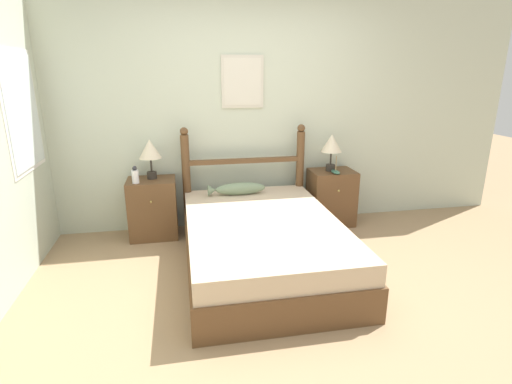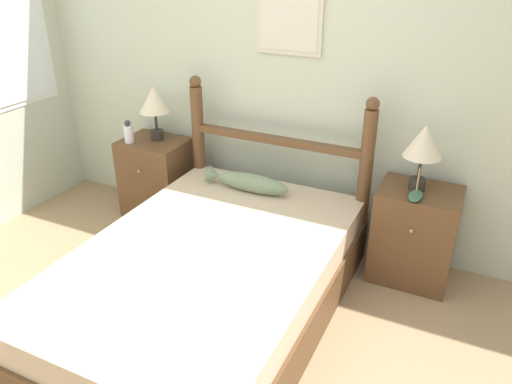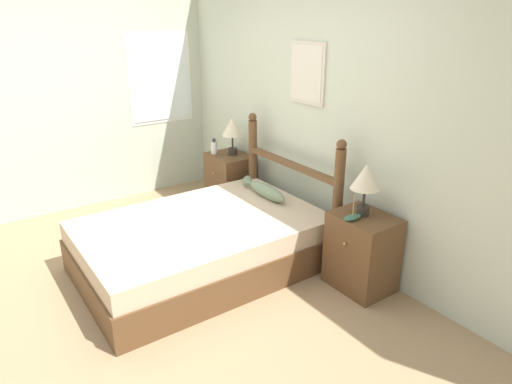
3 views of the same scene
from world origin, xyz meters
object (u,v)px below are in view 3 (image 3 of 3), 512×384
(nightstand_right, at_px, (362,252))
(fish_pillow, at_px, (265,190))
(bottle, at_px, (214,147))
(model_boat, at_px, (353,217))
(nightstand_left, at_px, (230,182))
(table_lamp_right, at_px, (366,179))
(table_lamp_left, at_px, (232,128))
(bed, at_px, (202,244))

(nightstand_right, distance_m, fish_pillow, 1.17)
(bottle, bearing_deg, nightstand_right, 2.97)
(bottle, distance_m, fish_pillow, 1.05)
(nightstand_right, xyz_separation_m, model_boat, (-0.02, -0.13, 0.34))
(model_boat, bearing_deg, nightstand_left, 176.41)
(table_lamp_right, distance_m, fish_pillow, 1.19)
(table_lamp_left, xyz_separation_m, model_boat, (2.00, -0.16, -0.28))
(nightstand_left, xyz_separation_m, table_lamp_right, (2.00, 0.00, 0.62))
(bottle, distance_m, model_boat, 2.15)
(nightstand_right, distance_m, table_lamp_right, 0.62)
(nightstand_right, bearing_deg, bed, -137.68)
(table_lamp_left, height_order, fish_pillow, table_lamp_left)
(table_lamp_left, height_order, bottle, table_lamp_left)
(nightstand_left, distance_m, nightstand_right, 2.03)
(bed, bearing_deg, model_boat, 38.63)
(table_lamp_left, bearing_deg, nightstand_left, -109.42)
(model_boat, bearing_deg, table_lamp_left, 175.31)
(table_lamp_right, relative_size, fish_pillow, 0.69)
(bed, xyz_separation_m, nightstand_right, (1.02, 0.92, 0.09))
(table_lamp_left, bearing_deg, table_lamp_right, -1.08)
(bed, bearing_deg, table_lamp_left, 136.16)
(table_lamp_right, bearing_deg, bottle, -176.97)
(table_lamp_left, xyz_separation_m, table_lamp_right, (1.99, -0.04, 0.00))
(table_lamp_left, xyz_separation_m, fish_pillow, (0.88, -0.19, -0.41))
(table_lamp_right, distance_m, model_boat, 0.31)
(nightstand_left, xyz_separation_m, nightstand_right, (2.03, 0.00, 0.00))
(nightstand_left, height_order, table_lamp_left, table_lamp_left)
(bed, xyz_separation_m, nightstand_left, (-1.02, 0.92, 0.09))
(nightstand_left, bearing_deg, bottle, -141.29)
(bottle, bearing_deg, nightstand_left, 38.71)
(fish_pillow, bearing_deg, table_lamp_left, 167.67)
(bed, relative_size, table_lamp_right, 4.90)
(nightstand_left, height_order, table_lamp_right, table_lamp_right)
(bed, height_order, fish_pillow, fish_pillow)
(nightstand_left, distance_m, model_boat, 2.05)
(bottle, height_order, fish_pillow, bottle)
(nightstand_right, xyz_separation_m, bottle, (-2.17, -0.11, 0.40))
(bed, xyz_separation_m, bottle, (-1.16, 0.81, 0.49))
(nightstand_right, xyz_separation_m, table_lamp_left, (-2.02, 0.04, 0.62))
(model_boat, xyz_separation_m, fish_pillow, (-1.12, -0.03, -0.13))
(nightstand_right, distance_m, model_boat, 0.36)
(bed, xyz_separation_m, model_boat, (1.00, 0.80, 0.43))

